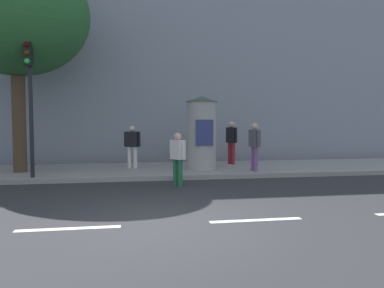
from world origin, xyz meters
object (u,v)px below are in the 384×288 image
at_px(pedestrian_in_red_top, 231,139).
at_px(pedestrian_with_backpack, 254,143).
at_px(pedestrian_with_bag, 132,143).
at_px(poster_column, 202,132).
at_px(street_tree, 16,15).
at_px(traffic_light, 29,86).
at_px(pedestrian_in_light_jacket, 178,155).
at_px(pedestrian_in_dark_shirt, 205,143).

xyz_separation_m(pedestrian_in_red_top, pedestrian_with_backpack, (0.22, -2.16, -0.03)).
bearing_deg(pedestrian_with_bag, poster_column, -16.45).
bearing_deg(street_tree, pedestrian_with_backpack, -8.03).
height_order(street_tree, pedestrian_with_bag, street_tree).
xyz_separation_m(traffic_light, street_tree, (-0.74, 1.53, 2.49)).
xyz_separation_m(pedestrian_in_red_top, pedestrian_with_bag, (-3.94, -0.62, -0.08)).
bearing_deg(pedestrian_in_red_top, street_tree, -172.34).
distance_m(pedestrian_in_light_jacket, pedestrian_with_bag, 3.46).
height_order(pedestrian_with_backpack, pedestrian_with_bag, pedestrian_with_backpack).
height_order(poster_column, pedestrian_in_red_top, poster_column).
bearing_deg(poster_column, pedestrian_with_backpack, -25.48).
height_order(pedestrian_in_light_jacket, pedestrian_in_dark_shirt, pedestrian_in_dark_shirt).
relative_size(street_tree, pedestrian_with_backpack, 4.41).
distance_m(traffic_light, pedestrian_with_bag, 4.06).
relative_size(pedestrian_with_backpack, pedestrian_in_dark_shirt, 1.11).
bearing_deg(street_tree, poster_column, -2.83).
bearing_deg(pedestrian_with_bag, pedestrian_in_dark_shirt, 18.17).
bearing_deg(pedestrian_with_bag, traffic_light, -147.45).
xyz_separation_m(street_tree, pedestrian_in_light_jacket, (5.06, -2.79, -4.52)).
bearing_deg(pedestrian_with_backpack, pedestrian_in_light_jacket, -149.87).
relative_size(poster_column, pedestrian_in_red_top, 1.53).
bearing_deg(street_tree, pedestrian_in_red_top, 7.66).
bearing_deg(poster_column, traffic_light, -167.50).
bearing_deg(pedestrian_in_light_jacket, pedestrian_in_dark_shirt, 68.36).
bearing_deg(pedestrian_with_backpack, poster_column, 154.52).
xyz_separation_m(poster_column, pedestrian_in_light_jacket, (-1.18, -2.49, -0.58)).
distance_m(poster_column, pedestrian_with_bag, 2.59).
relative_size(pedestrian_with_backpack, pedestrian_with_bag, 1.07).
bearing_deg(traffic_light, pedestrian_in_light_jacket, -16.35).
height_order(pedestrian_in_light_jacket, pedestrian_with_bag, pedestrian_with_bag).
relative_size(traffic_light, pedestrian_in_dark_shirt, 2.74).
distance_m(street_tree, pedestrian_in_light_jacket, 7.33).
height_order(pedestrian_in_light_jacket, pedestrian_with_backpack, pedestrian_with_backpack).
height_order(traffic_light, street_tree, street_tree).
relative_size(traffic_light, pedestrian_in_red_top, 2.40).
distance_m(traffic_light, pedestrian_with_backpack, 7.44).
xyz_separation_m(poster_column, pedestrian_with_bag, (-2.45, 0.72, -0.41)).
height_order(traffic_light, pedestrian_in_red_top, traffic_light).
distance_m(traffic_light, pedestrian_in_red_top, 7.65).
distance_m(pedestrian_in_red_top, pedestrian_in_dark_shirt, 1.07).
distance_m(street_tree, pedestrian_in_red_top, 8.88).
xyz_separation_m(pedestrian_in_light_jacket, pedestrian_in_red_top, (2.66, 3.83, 0.25)).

